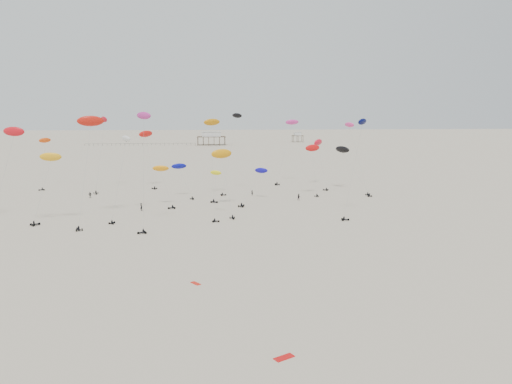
{
  "coord_description": "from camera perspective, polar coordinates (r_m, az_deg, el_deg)",
  "views": [
    {
      "loc": [
        -9.85,
        -22.83,
        25.16
      ],
      "look_at": [
        0.0,
        88.0,
        7.0
      ],
      "focal_mm": 35.0,
      "sensor_mm": 36.0,
      "label": 1
    }
  ],
  "objects": [
    {
      "name": "spectator_2",
      "position": [
        153.47,
        -18.42,
        -0.65
      ],
      "size": [
        1.33,
        0.84,
        2.12
      ],
      "primitive_type": "imported",
      "rotation": [
        0.0,
        0.0,
        6.42
      ],
      "color": "black",
      "rests_on": "ground"
    },
    {
      "name": "rig_10",
      "position": [
        169.29,
        7.2,
        5.07
      ],
      "size": [
        4.87,
        15.55,
        17.61
      ],
      "rotation": [
        0.0,
        0.0,
        1.08
      ],
      "color": "black",
      "rests_on": "ground"
    },
    {
      "name": "rig_7",
      "position": [
        118.75,
        11.42,
        4.35
      ],
      "size": [
        7.39,
        6.6,
        23.55
      ],
      "rotation": [
        0.0,
        0.0,
        4.6
      ],
      "color": "black",
      "rests_on": "ground"
    },
    {
      "name": "rig_0",
      "position": [
        147.33,
        -8.57,
        2.38
      ],
      "size": [
        7.18,
        7.59,
        10.76
      ],
      "rotation": [
        0.0,
        0.0,
        3.46
      ],
      "color": "black",
      "rests_on": "ground"
    },
    {
      "name": "rig_6",
      "position": [
        128.8,
        -3.85,
        3.73
      ],
      "size": [
        5.99,
        17.91,
        19.62
      ],
      "rotation": [
        0.0,
        0.0,
        3.37
      ],
      "color": "black",
      "rests_on": "ground"
    },
    {
      "name": "rig_12",
      "position": [
        178.85,
        -23.06,
        4.29
      ],
      "size": [
        4.17,
        12.22,
        17.2
      ],
      "rotation": [
        0.0,
        0.0,
        2.21
      ],
      "color": "black",
      "rests_on": "ground"
    },
    {
      "name": "ground_plane",
      "position": [
        224.46,
        -2.54,
        2.82
      ],
      "size": [
        900.0,
        900.0,
        0.0
      ],
      "primitive_type": "plane",
      "color": "beige"
    },
    {
      "name": "pavilion_small",
      "position": [
        409.41,
        4.78,
        6.2
      ],
      "size": [
        9.0,
        7.0,
        8.0
      ],
      "color": "brown",
      "rests_on": "ground"
    },
    {
      "name": "grounded_kite_a",
      "position": [
        54.21,
        3.22,
        -18.4
      ],
      "size": [
        2.36,
        1.86,
        0.08
      ],
      "primitive_type": "cube",
      "rotation": [
        0.0,
        0.0,
        0.51
      ],
      "color": "red",
      "rests_on": "ground"
    },
    {
      "name": "pavilion_main",
      "position": [
        373.42,
        -5.12,
        6.02
      ],
      "size": [
        21.0,
        13.0,
        9.8
      ],
      "color": "brown",
      "rests_on": "ground"
    },
    {
      "name": "rig_21",
      "position": [
        148.82,
        6.55,
        4.23
      ],
      "size": [
        4.98,
        4.74,
        15.45
      ],
      "rotation": [
        0.0,
        0.0,
        5.83
      ],
      "color": "black",
      "rests_on": "ground"
    },
    {
      "name": "pier_fence",
      "position": [
        377.25,
        -13.07,
        5.32
      ],
      "size": [
        80.2,
        0.2,
        1.5
      ],
      "color": "black",
      "rests_on": "ground"
    },
    {
      "name": "spectator_1",
      "position": [
        142.37,
        4.92,
        -0.94
      ],
      "size": [
        1.11,
        0.71,
        2.16
      ],
      "primitive_type": "imported",
      "rotation": [
        0.0,
        0.0,
        6.37
      ],
      "color": "black",
      "rests_on": "ground"
    },
    {
      "name": "rig_4",
      "position": [
        165.42,
        -17.19,
        5.96
      ],
      "size": [
        4.11,
        13.94,
        24.04
      ],
      "rotation": [
        0.0,
        0.0,
        3.45
      ],
      "color": "black",
      "rests_on": "ground"
    },
    {
      "name": "rig_17",
      "position": [
        166.97,
        -12.39,
        5.79
      ],
      "size": [
        6.46,
        7.63,
        19.08
      ],
      "rotation": [
        0.0,
        0.0,
        1.0
      ],
      "color": "black",
      "rests_on": "ground"
    },
    {
      "name": "rig_14",
      "position": [
        143.4,
        -5.03,
        6.32
      ],
      "size": [
        5.63,
        12.26,
        23.37
      ],
      "rotation": [
        0.0,
        0.0,
        4.07
      ],
      "color": "black",
      "rests_on": "ground"
    },
    {
      "name": "rig_11",
      "position": [
        152.01,
        -2.59,
        6.46
      ],
      "size": [
        7.42,
        7.74,
        24.66
      ],
      "rotation": [
        0.0,
        0.0,
        4.81
      ],
      "color": "black",
      "rests_on": "ground"
    },
    {
      "name": "rig_3",
      "position": [
        156.2,
        11.2,
        5.42
      ],
      "size": [
        6.6,
        10.53,
        22.11
      ],
      "rotation": [
        0.0,
        0.0,
        3.3
      ],
      "color": "black",
      "rests_on": "ground"
    },
    {
      "name": "rig_2",
      "position": [
        133.38,
        -10.55,
        1.62
      ],
      "size": [
        6.33,
        6.18,
        11.2
      ],
      "rotation": [
        0.0,
        0.0,
        2.01
      ],
      "color": "black",
      "rests_on": "ground"
    },
    {
      "name": "rig_1",
      "position": [
        122.83,
        -15.0,
        3.59
      ],
      "size": [
        4.5,
        14.56,
        20.77
      ],
      "rotation": [
        0.0,
        0.0,
        5.85
      ],
      "color": "black",
      "rests_on": "ground"
    },
    {
      "name": "rig_16",
      "position": [
        119.92,
        -22.78,
        2.1
      ],
      "size": [
        7.28,
        4.45,
        16.26
      ],
      "rotation": [
        0.0,
        0.0,
        5.46
      ],
      "color": "black",
      "rests_on": "ground"
    },
    {
      "name": "rig_9",
      "position": [
        116.15,
        -26.35,
        4.44
      ],
      "size": [
        7.94,
        7.12,
        22.03
      ],
      "rotation": [
        0.0,
        0.0,
        1.63
      ],
      "color": "black",
      "rests_on": "ground"
    },
    {
      "name": "rig_5",
      "position": [
        137.96,
        -0.23,
        1.0
      ],
      "size": [
        9.43,
        13.48,
        14.29
      ],
      "rotation": [
        0.0,
        0.0,
        5.68
      ],
      "color": "black",
      "rests_on": "ground"
    },
    {
      "name": "spectator_0",
      "position": [
        130.4,
        -12.96,
        -2.09
      ],
      "size": [
        0.96,
        1.0,
        2.28
      ],
      "primitive_type": "imported",
      "rotation": [
        0.0,
        0.0,
        2.24
      ],
      "color": "black",
      "rests_on": "ground"
    },
    {
      "name": "rig_8",
      "position": [
        119.62,
        -18.54,
        6.33
      ],
      "size": [
        6.38,
        14.89,
        25.11
      ],
      "rotation": [
        0.0,
        0.0,
        0.53
      ],
      "color": "black",
      "rests_on": "ground"
    },
    {
      "name": "rig_18",
      "position": [
        106.25,
        -12.76,
        4.22
      ],
      "size": [
        3.78,
        6.56,
        25.07
      ],
      "rotation": [
        0.0,
        0.0,
        1.95
      ],
      "color": "black",
      "rests_on": "ground"
    },
    {
      "name": "spectator_3",
      "position": [
        150.01,
        -0.45,
        -0.39
      ],
      "size": [
        0.84,
        0.81,
        1.9
      ],
      "primitive_type": "imported",
      "rotation": [
        0.0,
        0.0,
        2.45
      ],
      "color": "black",
      "rests_on": "ground"
    },
    {
      "name": "rig_19",
      "position": [
        118.26,
        -4.63,
        0.13
      ],
      "size": [
        3.22,
        10.31,
        12.42
      ],
      "rotation": [
        0.0,
        0.0,
        4.51
      ],
      "color": "black",
      "rests_on": "ground"
    },
    {
      "name": "rig_15",
      "position": [
        160.37,
        10.19,
        4.23
      ],
      "size": [
        8.18,
        17.7,
        18.42
      ],
      "rotation": [
        0.0,
        0.0,
        0.17
      ],
      "color": "black",
      "rests_on": "ground"
    },
    {
      "name": "rig_20",
      "position": [
        172.96,
        3.71,
        6.26
      ],
      "size": [
        9.46,
        7.17,
        22.48
      ],
      "rotation": [
        0.0,
        0.0,
        0.39
      ],
      "color": "black",
      "rests_on": "ground"
    },
    {
      "name": "grounded_kite_b",
      "position": [
        75.19,
        -6.91,
        -10.35
      ],
      "size": [
        1.63,
        1.86,
        0.07
      ],
      "primitive_type": "cube",
      "rotation": [
        0.0,
        0.0,
        -0.93
      ],
      "color": "red",
      "rests_on": "ground"
    }
  ]
}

